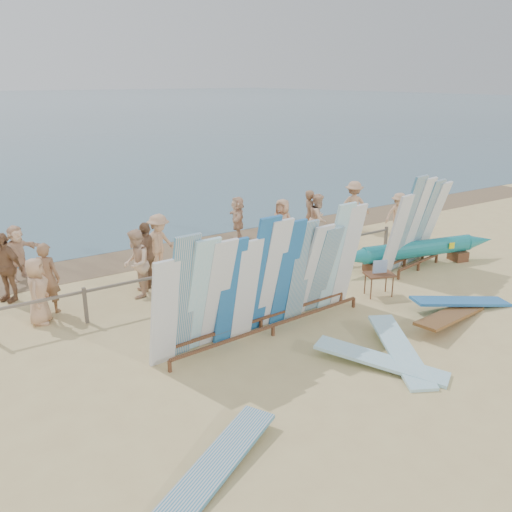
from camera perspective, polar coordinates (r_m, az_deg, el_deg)
ground at (r=12.83m, az=4.19°, el=-7.65°), size 160.00×160.00×0.00m
wet_sand_strip at (r=18.66m, az=-9.23°, el=0.59°), size 40.00×2.60×0.01m
fence at (r=14.89m, az=-2.71°, el=-1.22°), size 12.08×0.08×0.90m
main_surfboard_rack at (r=12.14m, az=1.21°, el=-2.61°), size 5.74×1.12×2.85m
side_surfboard_rack at (r=16.94m, az=16.39°, el=3.00°), size 2.67×1.22×2.99m
outrigger_canoe at (r=17.46m, az=16.69°, el=0.62°), size 5.79×1.70×0.83m
vendor_table at (r=14.92m, az=12.80°, el=-2.87°), size 0.89×0.75×1.00m
flat_board_e at (r=8.77m, az=-4.06°, el=-21.51°), size 2.64×1.76×0.24m
flat_board_d at (r=14.82m, az=20.68°, el=-5.17°), size 2.73×1.34×0.39m
flat_board_c at (r=13.89m, az=19.70°, el=-6.64°), size 2.75×1.15×0.38m
flat_board_b at (r=11.99m, az=14.85°, el=-10.25°), size 1.72×2.65×0.36m
flat_board_a at (r=11.53m, az=12.91°, el=-11.31°), size 1.85×2.61×0.30m
beach_chair_left at (r=16.53m, az=0.23°, el=-0.57°), size 0.75×0.76×0.87m
beach_chair_right at (r=16.18m, az=-3.82°, el=-1.11°), size 0.57×0.58×0.80m
stroller at (r=17.04m, az=2.67°, el=0.74°), size 0.79×0.97×1.16m
beachgoer_extra_0 at (r=20.60m, az=14.77°, el=4.24°), size 1.12×0.73×1.61m
beachgoer_11 at (r=17.01m, az=-23.81°, el=0.33°), size 1.53×1.20×1.62m
beachgoer_9 at (r=21.11m, az=10.23°, el=5.26°), size 1.27×1.13×1.88m
beachgoer_extra_1 at (r=15.47m, az=-24.88°, el=-1.07°), size 1.01×1.15×1.85m
beachgoer_1 at (r=14.32m, az=-21.13°, el=-2.15°), size 0.73×0.71×1.80m
beachgoer_7 at (r=19.34m, az=5.70°, el=4.23°), size 0.57×0.76×1.85m
beachgoer_5 at (r=19.39m, az=-1.94°, el=3.96°), size 1.08×1.54×1.60m
beachgoer_6 at (r=18.34m, az=2.78°, el=3.34°), size 0.72×0.95×1.75m
beachgoer_3 at (r=16.36m, az=-10.17°, el=1.30°), size 1.25×0.86×1.79m
beachgoer_8 at (r=19.14m, az=6.58°, el=3.92°), size 0.94×0.83×1.77m
beachgoer_2 at (r=14.65m, az=-12.50°, el=-0.79°), size 0.81×0.99×1.84m
beachgoer_4 at (r=15.29m, az=-11.43°, el=0.13°), size 1.00×1.17×1.86m
beachgoer_0 at (r=13.78m, az=-22.00°, el=-3.44°), size 0.69×0.88×1.63m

